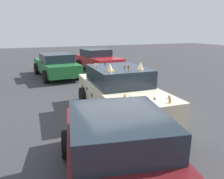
# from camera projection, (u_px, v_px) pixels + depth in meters

# --- Properties ---
(ground_plane) EXTENTS (60.00, 60.00, 0.00)m
(ground_plane) POSITION_uv_depth(u_px,v_px,m) (121.00, 115.00, 7.08)
(ground_plane) COLOR #38383A
(art_car_decorated) EXTENTS (4.39, 2.14, 1.76)m
(art_car_decorated) POSITION_uv_depth(u_px,v_px,m) (120.00, 92.00, 6.92)
(art_car_decorated) COLOR beige
(art_car_decorated) RESTS_ON ground
(parked_sedan_far_left) EXTENTS (4.23, 2.53, 1.34)m
(parked_sedan_far_left) POSITION_uv_depth(u_px,v_px,m) (120.00, 155.00, 3.65)
(parked_sedan_far_left) COLOR #5B1419
(parked_sedan_far_left) RESTS_ON ground
(parked_sedan_near_left) EXTENTS (4.49, 2.32, 1.36)m
(parked_sedan_near_left) POSITION_uv_depth(u_px,v_px,m) (56.00, 65.00, 12.67)
(parked_sedan_near_left) COLOR #1E602D
(parked_sedan_near_left) RESTS_ON ground
(parked_sedan_row_back_far) EXTENTS (4.16, 2.43, 1.40)m
(parked_sedan_row_back_far) POSITION_uv_depth(u_px,v_px,m) (98.00, 60.00, 14.69)
(parked_sedan_row_back_far) COLOR red
(parked_sedan_row_back_far) RESTS_ON ground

